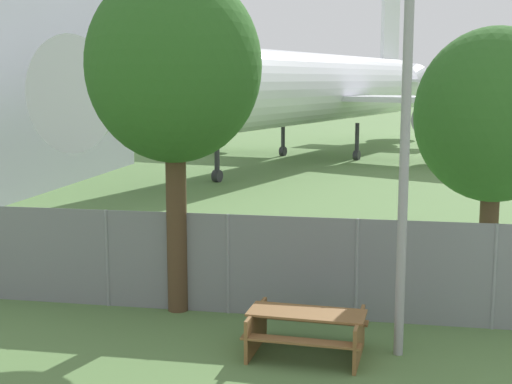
# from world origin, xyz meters

# --- Properties ---
(perimeter_fence) EXTENTS (56.07, 0.07, 2.02)m
(perimeter_fence) POSITION_xyz_m (-0.00, 11.12, 1.01)
(perimeter_fence) COLOR gray
(perimeter_fence) RESTS_ON ground
(airplane) EXTENTS (31.52, 39.20, 12.17)m
(airplane) POSITION_xyz_m (-1.35, 39.11, 4.11)
(airplane) COLOR silver
(airplane) RESTS_ON ground
(picnic_bench_open_grass) EXTENTS (2.06, 1.52, 0.76)m
(picnic_bench_open_grass) POSITION_xyz_m (1.80, 9.22, 0.48)
(picnic_bench_open_grass) COLOR brown
(picnic_bench_open_grass) RESTS_ON ground
(tree_near_hangar) EXTENTS (3.41, 3.41, 6.78)m
(tree_near_hangar) POSITION_xyz_m (-1.04, 11.10, 4.87)
(tree_near_hangar) COLOR #4C3823
(tree_near_hangar) RESTS_ON ground
(tree_left_of_cabin) EXTENTS (3.26, 3.26, 5.72)m
(tree_left_of_cabin) POSITION_xyz_m (5.20, 12.95, 3.91)
(tree_left_of_cabin) COLOR #4C3823
(tree_left_of_cabin) RESTS_ON ground
(light_mast) EXTENTS (0.44, 0.44, 8.30)m
(light_mast) POSITION_xyz_m (3.34, 9.52, 5.03)
(light_mast) COLOR #99999E
(light_mast) RESTS_ON ground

